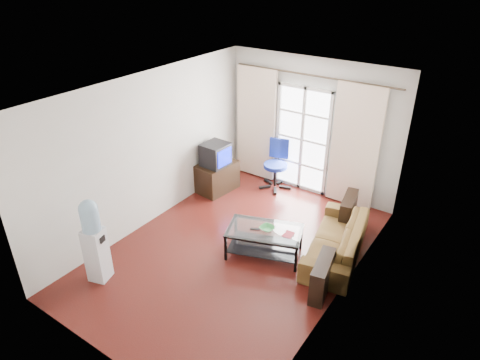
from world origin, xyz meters
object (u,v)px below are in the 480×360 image
at_px(task_chair, 276,174).
at_px(coffee_table, 264,238).
at_px(tv_stand, 217,177).
at_px(water_cooler, 94,239).
at_px(crt_tv, 215,154).
at_px(sofa, 337,239).

bearing_deg(task_chair, coffee_table, -78.64).
bearing_deg(task_chair, tv_stand, -153.57).
height_order(coffee_table, water_cooler, water_cooler).
xyz_separation_m(coffee_table, water_cooler, (-1.73, -1.89, 0.40)).
height_order(coffee_table, crt_tv, crt_tv).
distance_m(coffee_table, tv_stand, 2.32).
bearing_deg(crt_tv, coffee_table, -29.44).
xyz_separation_m(crt_tv, task_chair, (0.92, 0.85, -0.53)).
height_order(tv_stand, crt_tv, crt_tv).
bearing_deg(crt_tv, sofa, -7.90).
height_order(crt_tv, task_chair, crt_tv).
relative_size(sofa, task_chair, 1.99).
bearing_deg(coffee_table, tv_stand, 146.31).
xyz_separation_m(crt_tv, water_cooler, (0.20, -3.12, -0.12)).
xyz_separation_m(sofa, water_cooler, (-2.68, -2.56, 0.43)).
relative_size(tv_stand, water_cooler, 0.60).
xyz_separation_m(sofa, coffee_table, (-0.95, -0.67, 0.03)).
bearing_deg(task_chair, water_cooler, -114.74).
xyz_separation_m(tv_stand, task_chair, (0.92, 0.80, -0.00)).
bearing_deg(sofa, tv_stand, -113.20).
relative_size(tv_stand, crt_tv, 1.53).
height_order(sofa, water_cooler, water_cooler).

